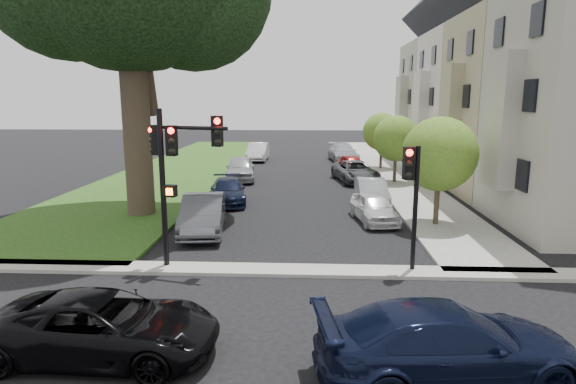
{
  "coord_description": "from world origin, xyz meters",
  "views": [
    {
      "loc": [
        0.84,
        -12.42,
        5.43
      ],
      "look_at": [
        0.0,
        5.0,
        2.0
      ],
      "focal_mm": 30.0,
      "sensor_mm": 36.0,
      "label": 1
    }
  ],
  "objects_px": {
    "car_parked_0": "(374,207)",
    "car_parked_4": "(343,153)",
    "car_parked_1": "(371,192)",
    "car_parked_2": "(355,172)",
    "small_tree_a": "(440,154)",
    "small_tree_b": "(396,139)",
    "traffic_signal_secondary": "(412,185)",
    "car_cross_near": "(104,326)",
    "car_parked_6": "(228,191)",
    "traffic_signal_main": "(175,160)",
    "small_tree_c": "(382,132)",
    "car_parked_5": "(203,214)",
    "car_cross_far": "(447,343)",
    "car_parked_7": "(240,168)",
    "car_parked_9": "(258,152)",
    "car_parked_3": "(352,164)"
  },
  "relations": [
    {
      "from": "car_parked_3",
      "to": "car_cross_far",
      "type": "bearing_deg",
      "value": -102.02
    },
    {
      "from": "car_parked_1",
      "to": "car_parked_2",
      "type": "xyz_separation_m",
      "value": [
        -0.2,
        6.93,
        0.01
      ]
    },
    {
      "from": "car_parked_1",
      "to": "small_tree_b",
      "type": "bearing_deg",
      "value": 70.06
    },
    {
      "from": "car_parked_7",
      "to": "car_parked_6",
      "type": "bearing_deg",
      "value": -93.59
    },
    {
      "from": "traffic_signal_main",
      "to": "car_parked_1",
      "type": "relative_size",
      "value": 1.26
    },
    {
      "from": "car_cross_near",
      "to": "car_parked_5",
      "type": "distance_m",
      "value": 9.6
    },
    {
      "from": "car_parked_0",
      "to": "car_parked_9",
      "type": "bearing_deg",
      "value": 100.61
    },
    {
      "from": "small_tree_b",
      "to": "car_parked_5",
      "type": "relative_size",
      "value": 0.93
    },
    {
      "from": "car_parked_0",
      "to": "car_parked_7",
      "type": "bearing_deg",
      "value": 116.26
    },
    {
      "from": "car_parked_4",
      "to": "car_parked_5",
      "type": "relative_size",
      "value": 1.11
    },
    {
      "from": "small_tree_c",
      "to": "car_parked_5",
      "type": "xyz_separation_m",
      "value": [
        -9.74,
        -18.21,
        -2.11
      ]
    },
    {
      "from": "small_tree_b",
      "to": "traffic_signal_secondary",
      "type": "xyz_separation_m",
      "value": [
        -2.27,
        -16.1,
        -0.1
      ]
    },
    {
      "from": "car_parked_5",
      "to": "car_parked_7",
      "type": "bearing_deg",
      "value": 83.76
    },
    {
      "from": "car_cross_near",
      "to": "car_parked_0",
      "type": "xyz_separation_m",
      "value": [
        7.18,
        11.68,
        -0.03
      ]
    },
    {
      "from": "small_tree_b",
      "to": "car_parked_5",
      "type": "bearing_deg",
      "value": -129.34
    },
    {
      "from": "traffic_signal_main",
      "to": "car_parked_0",
      "type": "distance_m",
      "value": 9.86
    },
    {
      "from": "car_parked_9",
      "to": "small_tree_b",
      "type": "bearing_deg",
      "value": -47.87
    },
    {
      "from": "small_tree_b",
      "to": "traffic_signal_secondary",
      "type": "bearing_deg",
      "value": -98.02
    },
    {
      "from": "car_cross_far",
      "to": "car_parked_3",
      "type": "height_order",
      "value": "car_cross_far"
    },
    {
      "from": "car_cross_near",
      "to": "car_parked_3",
      "type": "distance_m",
      "value": 27.12
    },
    {
      "from": "small_tree_a",
      "to": "car_parked_4",
      "type": "height_order",
      "value": "small_tree_a"
    },
    {
      "from": "car_cross_near",
      "to": "car_parked_4",
      "type": "distance_m",
      "value": 33.16
    },
    {
      "from": "car_cross_far",
      "to": "car_parked_4",
      "type": "relative_size",
      "value": 1.0
    },
    {
      "from": "small_tree_a",
      "to": "car_parked_0",
      "type": "relative_size",
      "value": 1.23
    },
    {
      "from": "traffic_signal_main",
      "to": "car_parked_5",
      "type": "bearing_deg",
      "value": 91.92
    },
    {
      "from": "traffic_signal_main",
      "to": "car_cross_near",
      "type": "bearing_deg",
      "value": -91.3
    },
    {
      "from": "small_tree_a",
      "to": "car_parked_7",
      "type": "bearing_deg",
      "value": 131.69
    },
    {
      "from": "traffic_signal_main",
      "to": "car_parked_2",
      "type": "distance_m",
      "value": 18.29
    },
    {
      "from": "car_cross_far",
      "to": "car_parked_9",
      "type": "relative_size",
      "value": 1.11
    },
    {
      "from": "car_cross_far",
      "to": "car_parked_6",
      "type": "bearing_deg",
      "value": 15.16
    },
    {
      "from": "traffic_signal_main",
      "to": "car_parked_1",
      "type": "height_order",
      "value": "traffic_signal_main"
    },
    {
      "from": "car_parked_4",
      "to": "car_parked_9",
      "type": "bearing_deg",
      "value": 171.18
    },
    {
      "from": "car_parked_0",
      "to": "car_parked_5",
      "type": "bearing_deg",
      "value": -172.85
    },
    {
      "from": "car_cross_near",
      "to": "traffic_signal_secondary",
      "type": "bearing_deg",
      "value": -52.43
    },
    {
      "from": "car_parked_4",
      "to": "small_tree_c",
      "type": "bearing_deg",
      "value": -67.53
    },
    {
      "from": "small_tree_c",
      "to": "car_parked_7",
      "type": "distance_m",
      "value": 11.65
    },
    {
      "from": "car_parked_2",
      "to": "car_parked_6",
      "type": "height_order",
      "value": "car_parked_2"
    },
    {
      "from": "car_parked_1",
      "to": "car_parked_7",
      "type": "height_order",
      "value": "car_parked_7"
    },
    {
      "from": "car_parked_4",
      "to": "car_parked_7",
      "type": "height_order",
      "value": "car_parked_7"
    },
    {
      "from": "car_cross_near",
      "to": "car_parked_6",
      "type": "distance_m",
      "value": 15.23
    },
    {
      "from": "small_tree_b",
      "to": "car_parked_0",
      "type": "bearing_deg",
      "value": -104.56
    },
    {
      "from": "small_tree_a",
      "to": "car_cross_near",
      "type": "bearing_deg",
      "value": -131.42
    },
    {
      "from": "car_parked_4",
      "to": "car_parked_5",
      "type": "distance_m",
      "value": 23.88
    },
    {
      "from": "small_tree_b",
      "to": "car_parked_3",
      "type": "relative_size",
      "value": 1.17
    },
    {
      "from": "car_parked_7",
      "to": "traffic_signal_main",
      "type": "bearing_deg",
      "value": -95.01
    },
    {
      "from": "car_parked_0",
      "to": "car_parked_6",
      "type": "height_order",
      "value": "car_parked_0"
    },
    {
      "from": "car_cross_near",
      "to": "car_parked_7",
      "type": "bearing_deg",
      "value": 2.66
    },
    {
      "from": "traffic_signal_secondary",
      "to": "small_tree_a",
      "type": "bearing_deg",
      "value": 68.1
    },
    {
      "from": "small_tree_a",
      "to": "car_parked_3",
      "type": "bearing_deg",
      "value": 98.85
    },
    {
      "from": "car_parked_0",
      "to": "car_parked_4",
      "type": "relative_size",
      "value": 0.73
    }
  ]
}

